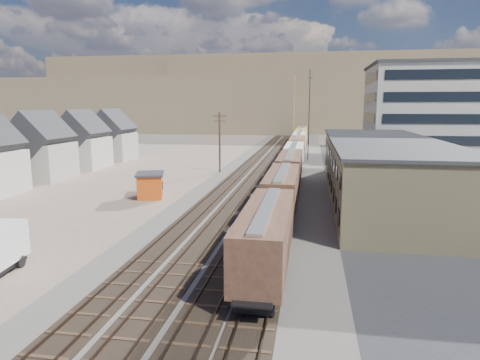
% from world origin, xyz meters
% --- Properties ---
extents(ground, '(300.00, 300.00, 0.00)m').
position_xyz_m(ground, '(0.00, 0.00, 0.00)').
color(ground, '#6B6356').
rests_on(ground, ground).
extents(ballast_bed, '(18.00, 200.00, 0.06)m').
position_xyz_m(ballast_bed, '(0.00, 50.00, 0.03)').
color(ballast_bed, '#4C4742').
rests_on(ballast_bed, ground).
extents(dirt_yard, '(24.00, 180.00, 0.03)m').
position_xyz_m(dirt_yard, '(-20.00, 40.00, 0.01)').
color(dirt_yard, '#705B4D').
rests_on(dirt_yard, ground).
extents(asphalt_lot, '(26.00, 120.00, 0.04)m').
position_xyz_m(asphalt_lot, '(22.00, 35.00, 0.02)').
color(asphalt_lot, '#232326').
rests_on(asphalt_lot, ground).
extents(rail_tracks, '(11.40, 200.00, 0.24)m').
position_xyz_m(rail_tracks, '(-0.55, 50.00, 0.11)').
color(rail_tracks, black).
rests_on(rail_tracks, ground).
extents(freight_train, '(3.00, 119.74, 4.46)m').
position_xyz_m(freight_train, '(3.80, 52.46, 2.79)').
color(freight_train, black).
rests_on(freight_train, ground).
extents(warehouse, '(12.40, 40.40, 7.25)m').
position_xyz_m(warehouse, '(14.98, 25.00, 3.65)').
color(warehouse, tan).
rests_on(warehouse, ground).
extents(office_tower, '(22.60, 18.60, 18.45)m').
position_xyz_m(office_tower, '(27.95, 54.95, 9.26)').
color(office_tower, '#9E998E').
rests_on(office_tower, ground).
extents(utility_pole_north, '(2.20, 0.32, 10.00)m').
position_xyz_m(utility_pole_north, '(-8.50, 42.00, 5.30)').
color(utility_pole_north, '#382619').
rests_on(utility_pole_north, ground).
extents(radio_mast, '(1.20, 0.16, 18.00)m').
position_xyz_m(radio_mast, '(6.00, 60.00, 9.12)').
color(radio_mast, black).
rests_on(radio_mast, ground).
extents(townhouse_row, '(8.15, 68.16, 10.47)m').
position_xyz_m(townhouse_row, '(-34.00, 25.00, 4.34)').
color(townhouse_row, '#B7B2A8').
rests_on(townhouse_row, ground).
extents(hills_north, '(265.00, 80.00, 32.00)m').
position_xyz_m(hills_north, '(0.17, 167.92, 14.10)').
color(hills_north, brown).
rests_on(hills_north, ground).
extents(maintenance_shed, '(4.35, 4.99, 3.09)m').
position_xyz_m(maintenance_shed, '(-12.71, 21.07, 1.58)').
color(maintenance_shed, '#C74A12').
rests_on(maintenance_shed, ground).
extents(parked_car_blue, '(5.87, 4.93, 1.49)m').
position_xyz_m(parked_car_blue, '(24.27, 37.67, 0.75)').
color(parked_car_blue, navy).
rests_on(parked_car_blue, ground).
extents(parked_car_far, '(2.53, 5.22, 1.72)m').
position_xyz_m(parked_car_far, '(28.07, 39.33, 0.86)').
color(parked_car_far, silver).
rests_on(parked_car_far, ground).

